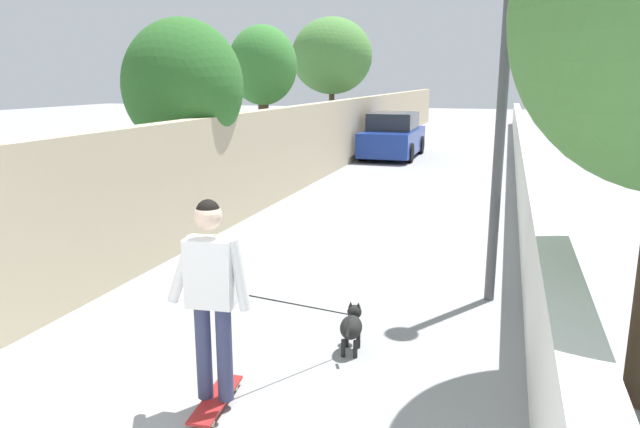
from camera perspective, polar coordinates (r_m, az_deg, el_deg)
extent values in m
plane|color=gray|center=(16.52, 9.54, 3.42)|extent=(80.00, 80.00, 0.00)
cube|color=tan|center=(15.06, -1.68, 6.61)|extent=(48.00, 0.30, 2.04)
cube|color=silver|center=(14.30, 19.24, 3.91)|extent=(48.00, 0.30, 1.23)
cylinder|color=#473523|center=(16.50, -5.44, 7.87)|extent=(0.29, 0.29, 2.48)
ellipsoid|color=#387A33|center=(16.44, -5.58, 14.12)|extent=(1.86, 1.86, 2.12)
cylinder|color=#473523|center=(22.08, 1.13, 9.37)|extent=(0.20, 0.20, 2.61)
ellipsoid|color=#4C843D|center=(22.05, 1.15, 15.03)|extent=(2.91, 2.91, 2.72)
cylinder|color=brown|center=(11.30, -12.67, 3.83)|extent=(0.23, 0.23, 1.91)
ellipsoid|color=#2D6628|center=(11.17, -13.09, 11.99)|extent=(2.17, 2.17, 2.39)
cylinder|color=#4C4C51|center=(7.27, 17.01, 7.46)|extent=(0.12, 0.12, 4.12)
cube|color=maroon|center=(5.24, -10.01, -17.18)|extent=(0.82, 0.29, 0.02)
cylinder|color=beige|center=(5.51, -9.61, -16.06)|extent=(0.06, 0.04, 0.06)
cylinder|color=beige|center=(5.47, -8.18, -16.26)|extent=(0.06, 0.04, 0.06)
cylinder|color=beige|center=(5.07, -11.97, -18.98)|extent=(0.06, 0.04, 0.06)
cylinder|color=beige|center=(5.02, -10.41, -19.25)|extent=(0.06, 0.04, 0.06)
cylinder|color=#333859|center=(5.08, -11.17, -12.90)|extent=(0.14, 0.14, 0.82)
cylinder|color=#333859|center=(5.01, -9.22, -13.15)|extent=(0.14, 0.14, 0.82)
cube|color=white|center=(4.78, -10.53, -5.57)|extent=(0.26, 0.40, 0.56)
cylinder|color=white|center=(4.87, -13.17, -5.25)|extent=(0.12, 0.29, 0.58)
cylinder|color=white|center=(4.71, -7.80, -5.87)|extent=(0.11, 0.18, 0.59)
sphere|color=beige|center=(4.66, -10.76, -0.19)|extent=(0.22, 0.22, 0.22)
sphere|color=black|center=(4.65, -10.78, 0.27)|extent=(0.19, 0.19, 0.19)
ellipsoid|color=black|center=(5.99, 3.03, -10.88)|extent=(0.37, 0.26, 0.22)
sphere|color=black|center=(6.17, 3.35, -9.43)|extent=(0.15, 0.15, 0.15)
cone|color=black|center=(6.15, 2.98, -8.71)|extent=(0.06, 0.06, 0.06)
cone|color=black|center=(6.14, 3.73, -8.76)|extent=(0.06, 0.06, 0.06)
cylinder|color=black|center=(6.17, 2.59, -11.95)|extent=(0.04, 0.04, 0.18)
cylinder|color=black|center=(6.15, 3.72, -12.03)|extent=(0.04, 0.04, 0.18)
cylinder|color=black|center=(5.97, 2.26, -12.83)|extent=(0.04, 0.04, 0.18)
cylinder|color=black|center=(5.96, 3.43, -12.91)|extent=(0.04, 0.04, 0.18)
cylinder|color=black|center=(5.75, 2.71, -11.04)|extent=(0.14, 0.04, 0.13)
cylinder|color=black|center=(5.34, -3.04, -8.59)|extent=(1.33, 0.84, 0.66)
cube|color=navy|center=(20.88, 7.04, 7.02)|extent=(4.01, 1.70, 0.80)
cube|color=#262B33|center=(20.82, 7.10, 8.88)|extent=(2.09, 1.50, 0.60)
cylinder|color=black|center=(22.27, 5.61, 6.80)|extent=(0.64, 0.22, 0.64)
cylinder|color=black|center=(22.00, 9.66, 6.60)|extent=(0.64, 0.22, 0.64)
cylinder|color=black|center=(19.85, 4.11, 6.08)|extent=(0.64, 0.22, 0.64)
cylinder|color=black|center=(19.55, 8.64, 5.86)|extent=(0.64, 0.22, 0.64)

